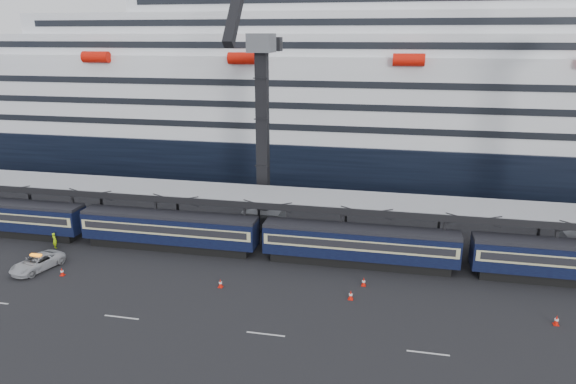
# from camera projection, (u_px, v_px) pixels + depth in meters

# --- Properties ---
(ground) EXTENTS (260.00, 260.00, 0.00)m
(ground) POSITION_uv_depth(u_px,v_px,m) (452.00, 327.00, 40.08)
(ground) COLOR black
(ground) RESTS_ON ground
(train) EXTENTS (133.05, 3.00, 4.05)m
(train) POSITION_uv_depth(u_px,v_px,m) (394.00, 246.00, 49.70)
(train) COLOR black
(train) RESTS_ON ground
(canopy) EXTENTS (130.00, 6.25, 5.53)m
(canopy) POSITION_uv_depth(u_px,v_px,m) (443.00, 207.00, 51.65)
(canopy) COLOR gray
(canopy) RESTS_ON ground
(cruise_ship) EXTENTS (214.09, 28.84, 34.00)m
(cruise_ship) POSITION_uv_depth(u_px,v_px,m) (424.00, 99.00, 79.73)
(cruise_ship) COLOR black
(cruise_ship) RESTS_ON ground
(crane_dark_near) EXTENTS (4.50, 17.75, 35.08)m
(crane_dark_near) POSITION_uv_depth(u_px,v_px,m) (262.00, 127.00, 57.88)
(crane_dark_near) COLOR #45464B
(crane_dark_near) RESTS_ON ground
(pickup_truck) EXTENTS (3.68, 5.67, 1.45)m
(pickup_truck) POSITION_uv_depth(u_px,v_px,m) (37.00, 263.00, 49.63)
(pickup_truck) COLOR #A7A9AF
(pickup_truck) RESTS_ON ground
(worker) EXTENTS (0.75, 0.66, 1.72)m
(worker) POSITION_uv_depth(u_px,v_px,m) (55.00, 240.00, 54.64)
(worker) COLOR #A2D90B
(worker) RESTS_ON ground
(traffic_cone_a) EXTENTS (0.40, 0.40, 0.81)m
(traffic_cone_a) POSITION_uv_depth(u_px,v_px,m) (62.00, 272.00, 48.50)
(traffic_cone_a) COLOR red
(traffic_cone_a) RESTS_ON ground
(traffic_cone_b) EXTENTS (0.41, 0.41, 0.82)m
(traffic_cone_b) POSITION_uv_depth(u_px,v_px,m) (220.00, 283.00, 46.24)
(traffic_cone_b) COLOR red
(traffic_cone_b) RESTS_ON ground
(traffic_cone_c) EXTENTS (0.43, 0.43, 0.86)m
(traffic_cone_c) POSITION_uv_depth(u_px,v_px,m) (351.00, 295.00, 44.10)
(traffic_cone_c) COLOR red
(traffic_cone_c) RESTS_ON ground
(traffic_cone_d) EXTENTS (0.41, 0.41, 0.82)m
(traffic_cone_d) POSITION_uv_depth(u_px,v_px,m) (364.00, 282.00, 46.50)
(traffic_cone_d) COLOR red
(traffic_cone_d) RESTS_ON ground
(traffic_cone_e) EXTENTS (0.42, 0.42, 0.85)m
(traffic_cone_e) POSITION_uv_depth(u_px,v_px,m) (557.00, 320.00, 40.21)
(traffic_cone_e) COLOR red
(traffic_cone_e) RESTS_ON ground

